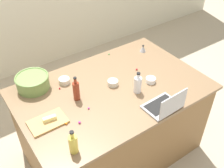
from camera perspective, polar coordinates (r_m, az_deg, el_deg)
The scene contains 19 objects.
ground_plane at distance 3.17m, azimuth 0.00°, elevation -13.59°, with size 12.00×12.00×0.00m, color #B7A88E.
island_counter at distance 2.82m, azimuth 0.00°, elevation -7.95°, with size 1.77×1.16×0.90m.
laptop at distance 2.32m, azimuth 11.28°, elevation -4.51°, with size 0.32×0.24×0.22m.
mixing_bowl_large at distance 2.59m, azimuth -16.55°, elevation 0.44°, with size 0.31×0.31×0.14m.
bottle_oil at distance 1.96m, azimuth -8.26°, elevation -12.47°, with size 0.07×0.07×0.21m.
bottle_vinegar at distance 2.44m, azimuth 5.49°, elevation -0.06°, with size 0.07×0.07×0.21m.
bottle_soy at distance 2.36m, azimuth -7.62°, elevation -1.39°, with size 0.06×0.06×0.24m.
cutting_board at distance 2.25m, azimuth -13.54°, elevation -7.87°, with size 0.30×0.20×0.02m, color tan.
butter_stick_left at distance 2.23m, azimuth -13.16°, elevation -7.19°, with size 0.11×0.04×0.04m, color #F4E58C.
ramekin_small at distance 2.60m, azimuth -10.12°, elevation 0.68°, with size 0.10×0.10×0.05m, color beige.
ramekin_medium at distance 2.60m, azimuth 8.24°, elevation 0.84°, with size 0.10×0.10×0.05m, color white.
ramekin_wide at distance 2.54m, azimuth 0.18°, elevation 0.27°, with size 0.10×0.10×0.05m, color beige.
kitchen_timer at distance 3.06m, azimuth 6.61°, elevation 7.52°, with size 0.07×0.07×0.08m.
candy_0 at distance 2.20m, azimuth -6.94°, elevation -8.14°, with size 0.02×0.02×0.02m, color #CC3399.
candy_1 at distance 2.31m, azimuth -4.99°, elevation -5.17°, with size 0.02×0.02×0.02m, color #CC3399.
candy_2 at distance 2.55m, azimuth -11.11°, elevation -0.91°, with size 0.02×0.02×0.02m, color red.
candy_3 at distance 2.20m, azimuth -9.71°, elevation -8.31°, with size 0.02×0.02×0.02m, color orange.
candy_4 at distance 2.99m, azimuth -0.64°, elevation 6.37°, with size 0.01×0.01×0.01m, color green.
candy_5 at distance 2.76m, azimuth 5.28°, elevation 3.14°, with size 0.02×0.02×0.02m, color red.
Camera 1 is at (-1.11, -1.60, 2.50)m, focal length 42.93 mm.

